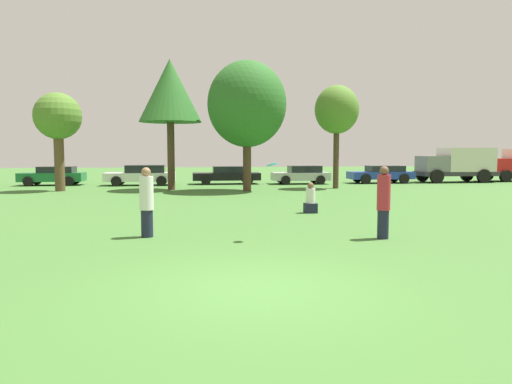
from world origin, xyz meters
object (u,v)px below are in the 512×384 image
Objects in this scene: person_catcher at (384,202)px; tree_3 at (337,111)px; person_thrower at (147,202)px; parked_car_white at (142,175)px; bystander_sitting at (310,200)px; tree_0 at (58,118)px; tree_1 at (170,91)px; parked_car_silver at (301,174)px; parked_car_black at (228,175)px; delivery_truck_grey at (457,163)px; parked_car_green at (53,175)px; frisbee at (272,165)px; tree_2 at (247,105)px; parked_car_blue at (382,174)px.

person_catcher is 16.72m from tree_3.
tree_3 is at bearing 66.92° from person_thrower.
parked_car_white is at bearing -58.43° from person_catcher.
tree_0 is (-11.42, 11.02, 3.56)m from bystander_sitting.
tree_1 reaches higher than person_catcher.
parked_car_white is (-7.38, 15.05, 0.24)m from bystander_sitting.
tree_3 is (4.35, 10.78, 4.15)m from bystander_sitting.
tree_3 reaches higher than bystander_sitting.
bystander_sitting is 0.28× the size of parked_car_silver.
person_catcher reaches higher than person_thrower.
parked_car_black is 5.02m from parked_car_silver.
person_catcher reaches higher than parked_car_black.
parked_car_white is 0.80× the size of delivery_truck_grey.
tree_0 reaches higher than person_thrower.
parked_car_green is 5.78m from parked_car_white.
bystander_sitting is at bearing 65.32° from frisbee.
person_thrower is 20.80m from parked_car_silver.
bystander_sitting is 0.15× the size of tree_2.
person_catcher is 21.74m from parked_car_blue.
parked_car_blue is (16.37, -0.10, -0.03)m from parked_car_white.
tree_1 is at bearing 101.01° from frisbee.
frisbee is 0.06× the size of parked_car_blue.
bystander_sitting is 0.19× the size of delivery_truck_grey.
person_thrower is at bearing 79.85° from parked_car_black.
frisbee is at bearing -60.02° from tree_0.
parked_car_white is at bearing -0.50° from parked_car_silver.
tree_3 is at bearing -93.42° from person_catcher.
delivery_truck_grey is (5.73, 0.14, 0.69)m from parked_car_blue.
frisbee reaches higher than parked_car_silver.
tree_2 reaches higher than delivery_truck_grey.
person_thrower is 0.45× the size of parked_car_green.
tree_3 reaches higher than parked_car_black.
person_thrower is at bearing 164.70° from frisbee.
tree_0 is 11.18m from parked_car_black.
parked_car_silver is 11.50m from delivery_truck_grey.
tree_2 is at bearing -73.43° from person_catcher.
parked_car_silver is (8.57, 3.98, -4.91)m from tree_1.
parked_car_green is (-10.86, 20.73, -1.21)m from frisbee.
parked_car_white is at bearing 138.86° from tree_2.
parked_car_white is at bearing 116.54° from tree_1.
parked_car_white is at bearing 106.21° from person_thrower.
tree_3 reaches higher than parked_car_silver.
tree_2 reaches higher than parked_car_blue.
tree_3 reaches higher than frisbee.
tree_2 is 1.87× the size of parked_car_silver.
tree_0 is at bearing 179.13° from tree_3.
parked_car_green reaches higher than bystander_sitting.
tree_2 is at bearing 28.23° from parked_car_blue.
tree_1 is 4.48m from tree_2.
tree_1 is 10.44m from parked_car_green.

